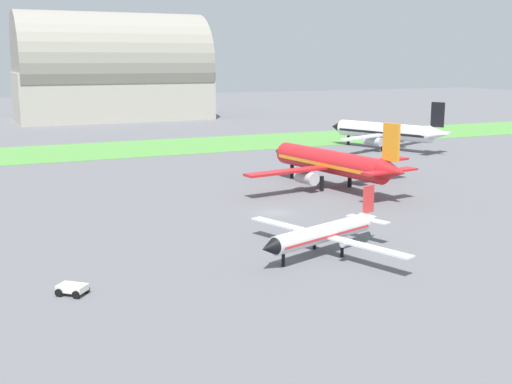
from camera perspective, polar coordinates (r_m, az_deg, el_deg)
The scene contains 7 objects.
ground_plane at distance 85.42m, azimuth 1.73°, elevation -1.84°, with size 600.00×600.00×0.00m, color slate.
grass_taxiway_strip at distance 150.18m, azimuth -10.08°, elevation 3.83°, with size 360.00×28.00×0.08m, color #549342.
airplane_parked_jet_far at distance 148.95m, azimuth 11.42°, elevation 5.25°, with size 30.02×29.81×11.10m.
airplane_midfield_jet at distance 101.83m, azimuth 6.73°, elevation 2.58°, with size 31.60×31.12×11.20m.
airplane_foreground_turboprop at distance 67.26m, azimuth 6.08°, elevation -3.57°, with size 17.55×20.29×6.29m.
baggage_cart_midfield at distance 58.23m, azimuth -15.89°, elevation -8.17°, with size 2.94×2.89×0.90m.
hangar_distant at distance 225.42m, azimuth -12.55°, elevation 10.20°, with size 62.54×32.92×35.31m.
Camera 1 is at (-36.65, -74.57, 19.80)m, focal length 45.36 mm.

